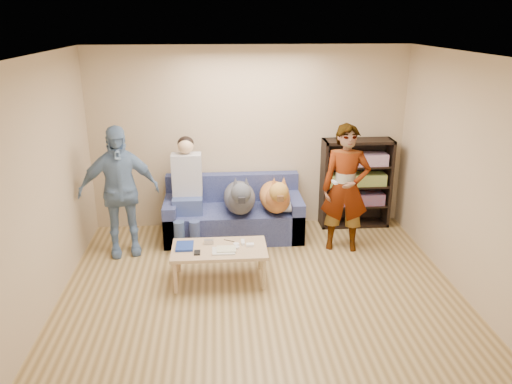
{
  "coord_description": "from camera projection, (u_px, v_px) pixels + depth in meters",
  "views": [
    {
      "loc": [
        -0.44,
        -4.46,
        2.95
      ],
      "look_at": [
        0.0,
        1.2,
        0.95
      ],
      "focal_mm": 35.0,
      "sensor_mm": 36.0,
      "label": 1
    }
  ],
  "objects": [
    {
      "name": "ground",
      "position": [
        265.0,
        316.0,
        5.2
      ],
      "size": [
        5.0,
        5.0,
        0.0
      ],
      "primitive_type": "plane",
      "color": "olive",
      "rests_on": "ground"
    },
    {
      "name": "ceiling",
      "position": [
        267.0,
        59.0,
        4.34
      ],
      "size": [
        5.0,
        5.0,
        0.0
      ],
      "primitive_type": "plane",
      "rotation": [
        3.14,
        0.0,
        0.0
      ],
      "color": "white",
      "rests_on": "ground"
    },
    {
      "name": "wall_back",
      "position": [
        249.0,
        139.0,
        7.12
      ],
      "size": [
        4.5,
        0.0,
        4.5
      ],
      "primitive_type": "plane",
      "rotation": [
        1.57,
        0.0,
        0.0
      ],
      "color": "tan",
      "rests_on": "ground"
    },
    {
      "name": "wall_front",
      "position": [
        315.0,
        376.0,
        2.42
      ],
      "size": [
        4.5,
        0.0,
        4.5
      ],
      "primitive_type": "plane",
      "rotation": [
        -1.57,
        0.0,
        0.0
      ],
      "color": "tan",
      "rests_on": "ground"
    },
    {
      "name": "wall_left",
      "position": [
        24.0,
        206.0,
        4.61
      ],
      "size": [
        0.0,
        5.0,
        5.0
      ],
      "primitive_type": "plane",
      "rotation": [
        1.57,
        0.0,
        1.57
      ],
      "color": "tan",
      "rests_on": "ground"
    },
    {
      "name": "wall_right",
      "position": [
        492.0,
        193.0,
        4.94
      ],
      "size": [
        0.0,
        5.0,
        5.0
      ],
      "primitive_type": "plane",
      "rotation": [
        1.57,
        0.0,
        -1.57
      ],
      "color": "tan",
      "rests_on": "ground"
    },
    {
      "name": "blanket",
      "position": [
        288.0,
        206.0,
        6.84
      ],
      "size": [
        0.42,
        0.36,
        0.15
      ],
      "primitive_type": "ellipsoid",
      "color": "#ABABB0",
      "rests_on": "sofa"
    },
    {
      "name": "person_standing_right",
      "position": [
        346.0,
        189.0,
        6.46
      ],
      "size": [
        0.68,
        0.52,
        1.69
      ],
      "primitive_type": "imported",
      "rotation": [
        0.0,
        0.0,
        -0.2
      ],
      "color": "gray",
      "rests_on": "ground"
    },
    {
      "name": "person_standing_left",
      "position": [
        119.0,
        191.0,
        6.33
      ],
      "size": [
        1.07,
        0.63,
        1.71
      ],
      "primitive_type": "imported",
      "rotation": [
        0.0,
        0.0,
        0.23
      ],
      "color": "#708CB3",
      "rests_on": "ground"
    },
    {
      "name": "held_controller",
      "position": [
        334.0,
        182.0,
        6.21
      ],
      "size": [
        0.05,
        0.12,
        0.03
      ],
      "primitive_type": "cube",
      "rotation": [
        0.0,
        0.0,
        0.15
      ],
      "color": "silver",
      "rests_on": "person_standing_right"
    },
    {
      "name": "notebook_blue",
      "position": [
        185.0,
        246.0,
        5.79
      ],
      "size": [
        0.2,
        0.26,
        0.03
      ],
      "primitive_type": "cube",
      "color": "navy",
      "rests_on": "coffee_table"
    },
    {
      "name": "papers",
      "position": [
        224.0,
        251.0,
        5.68
      ],
      "size": [
        0.26,
        0.2,
        0.02
      ],
      "primitive_type": "cube",
      "color": "silver",
      "rests_on": "coffee_table"
    },
    {
      "name": "magazine",
      "position": [
        226.0,
        249.0,
        5.7
      ],
      "size": [
        0.22,
        0.17,
        0.01
      ],
      "primitive_type": "cube",
      "color": "beige",
      "rests_on": "coffee_table"
    },
    {
      "name": "camera_silver",
      "position": [
        209.0,
        242.0,
        5.87
      ],
      "size": [
        0.11,
        0.06,
        0.05
      ],
      "primitive_type": "cube",
      "color": "#A8A8AD",
      "rests_on": "coffee_table"
    },
    {
      "name": "controller_a",
      "position": [
        243.0,
        242.0,
        5.88
      ],
      "size": [
        0.04,
        0.13,
        0.03
      ],
      "primitive_type": "cube",
      "color": "white",
      "rests_on": "coffee_table"
    },
    {
      "name": "controller_b",
      "position": [
        250.0,
        245.0,
        5.82
      ],
      "size": [
        0.09,
        0.06,
        0.03
      ],
      "primitive_type": "cube",
      "color": "white",
      "rests_on": "coffee_table"
    },
    {
      "name": "headphone_cup_a",
      "position": [
        237.0,
        247.0,
        5.77
      ],
      "size": [
        0.07,
        0.07,
        0.02
      ],
      "primitive_type": "cylinder",
      "color": "white",
      "rests_on": "coffee_table"
    },
    {
      "name": "headphone_cup_b",
      "position": [
        236.0,
        244.0,
        5.84
      ],
      "size": [
        0.07,
        0.07,
        0.02
      ],
      "primitive_type": "cylinder",
      "color": "white",
      "rests_on": "coffee_table"
    },
    {
      "name": "pen_orange",
      "position": [
        218.0,
        254.0,
        5.62
      ],
      "size": [
        0.13,
        0.06,
        0.01
      ],
      "primitive_type": "cylinder",
      "rotation": [
        0.0,
        1.57,
        0.35
      ],
      "color": "#CE501D",
      "rests_on": "coffee_table"
    },
    {
      "name": "pen_black",
      "position": [
        229.0,
        241.0,
        5.95
      ],
      "size": [
        0.13,
        0.08,
        0.01
      ],
      "primitive_type": "cylinder",
      "rotation": [
        0.0,
        1.57,
        -0.52
      ],
      "color": "black",
      "rests_on": "coffee_table"
    },
    {
      "name": "wallet",
      "position": [
        197.0,
        253.0,
        5.64
      ],
      "size": [
        0.07,
        0.12,
        0.02
      ],
      "primitive_type": "cube",
      "color": "black",
      "rests_on": "coffee_table"
    },
    {
      "name": "sofa",
      "position": [
        234.0,
        216.0,
        7.06
      ],
      "size": [
        1.9,
        0.85,
        0.82
      ],
      "color": "#515B93",
      "rests_on": "ground"
    },
    {
      "name": "person_seated",
      "position": [
        187.0,
        187.0,
        6.74
      ],
      "size": [
        0.4,
        0.73,
        1.47
      ],
      "color": "#425593",
      "rests_on": "sofa"
    },
    {
      "name": "dog_gray",
      "position": [
        240.0,
        197.0,
        6.73
      ],
      "size": [
        0.43,
        1.26,
        0.63
      ],
      "color": "#4C4D56",
      "rests_on": "sofa"
    },
    {
      "name": "dog_tan",
      "position": [
        276.0,
        196.0,
        6.78
      ],
      "size": [
        0.42,
        1.17,
        0.6
      ],
      "color": "#C36F3B",
      "rests_on": "sofa"
    },
    {
      "name": "coffee_table",
      "position": [
        219.0,
        251.0,
        5.79
      ],
      "size": [
        1.1,
        0.6,
        0.42
      ],
      "color": "tan",
      "rests_on": "ground"
    },
    {
      "name": "bookshelf",
      "position": [
        356.0,
        181.0,
        7.28
      ],
      "size": [
        1.0,
        0.34,
        1.3
      ],
      "color": "black",
      "rests_on": "ground"
    }
  ]
}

